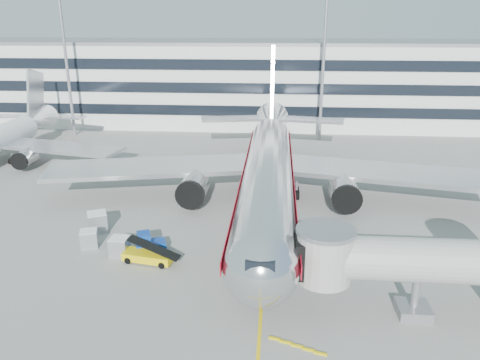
# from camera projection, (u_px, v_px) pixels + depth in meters

# --- Properties ---
(ground) EXTENTS (180.00, 180.00, 0.00)m
(ground) POSITION_uv_depth(u_px,v_px,m) (265.00, 254.00, 40.73)
(ground) COLOR gray
(ground) RESTS_ON ground
(lead_in_line) EXTENTS (0.25, 70.00, 0.01)m
(lead_in_line) POSITION_uv_depth(u_px,v_px,m) (268.00, 210.00, 50.16)
(lead_in_line) COLOR yellow
(lead_in_line) RESTS_ON ground
(main_jet) EXTENTS (50.95, 48.70, 16.06)m
(main_jet) POSITION_uv_depth(u_px,v_px,m) (269.00, 167.00, 50.41)
(main_jet) COLOR silver
(main_jet) RESTS_ON ground
(jet_bridge) EXTENTS (17.80, 4.50, 7.00)m
(jet_bridge) POSITION_uv_depth(u_px,v_px,m) (445.00, 265.00, 31.01)
(jet_bridge) COLOR silver
(jet_bridge) RESTS_ON ground
(terminal) EXTENTS (150.00, 24.25, 15.60)m
(terminal) POSITION_uv_depth(u_px,v_px,m) (274.00, 81.00, 92.85)
(terminal) COLOR silver
(terminal) RESTS_ON ground
(light_mast_west) EXTENTS (2.40, 1.20, 25.45)m
(light_mast_west) POSITION_uv_depth(u_px,v_px,m) (65.00, 48.00, 78.18)
(light_mast_west) COLOR gray
(light_mast_west) RESTS_ON ground
(light_mast_centre) EXTENTS (2.40, 1.20, 25.45)m
(light_mast_centre) POSITION_uv_depth(u_px,v_px,m) (324.00, 49.00, 74.91)
(light_mast_centre) COLOR gray
(light_mast_centre) RESTS_ON ground
(belt_loader) EXTENTS (4.55, 2.29, 2.13)m
(belt_loader) POSITION_uv_depth(u_px,v_px,m) (148.00, 256.00, 39.15)
(belt_loader) COLOR #DABE09
(belt_loader) RESTS_ON ground
(baggage_tug) EXTENTS (2.89, 2.35, 1.90)m
(baggage_tug) POSITION_uv_depth(u_px,v_px,m) (149.00, 244.00, 40.73)
(baggage_tug) COLOR navy
(baggage_tug) RESTS_ON ground
(cargo_container_left) EXTENTS (1.84, 1.84, 1.55)m
(cargo_container_left) POSITION_uv_depth(u_px,v_px,m) (89.00, 239.00, 41.79)
(cargo_container_left) COLOR #A6A8AD
(cargo_container_left) RESTS_ON ground
(cargo_container_right) EXTENTS (2.31, 2.31, 1.86)m
(cargo_container_right) POSITION_uv_depth(u_px,v_px,m) (97.00, 222.00, 44.92)
(cargo_container_right) COLOR #A6A8AD
(cargo_container_right) RESTS_ON ground
(cargo_container_front) EXTENTS (1.58, 1.58, 1.63)m
(cargo_container_front) POSITION_uv_depth(u_px,v_px,m) (120.00, 246.00, 40.30)
(cargo_container_front) COLOR #A6A8AD
(cargo_container_front) RESTS_ON ground
(ramp_worker) EXTENTS (0.73, 0.80, 1.84)m
(ramp_worker) POSITION_uv_depth(u_px,v_px,m) (144.00, 240.00, 41.16)
(ramp_worker) COLOR #94EF19
(ramp_worker) RESTS_ON ground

